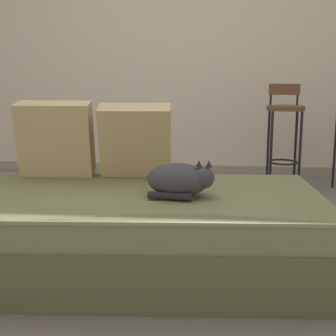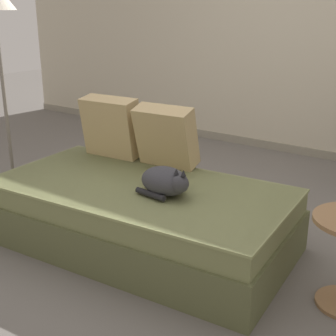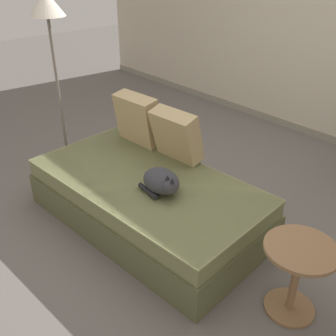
% 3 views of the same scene
% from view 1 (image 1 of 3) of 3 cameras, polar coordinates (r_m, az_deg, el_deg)
% --- Properties ---
extents(ground_plane, '(16.00, 16.00, 0.00)m').
position_cam_1_polar(ground_plane, '(2.98, -2.29, -9.18)').
color(ground_plane, '#66605B').
rests_on(ground_plane, ground).
extents(wall_back_panel, '(8.00, 0.10, 2.60)m').
position_cam_1_polar(wall_back_panel, '(5.03, 1.43, 14.21)').
color(wall_back_panel, beige).
rests_on(wall_back_panel, ground).
extents(wall_baseboard_trim, '(8.00, 0.02, 0.09)m').
position_cam_1_polar(wall_baseboard_trim, '(5.07, 1.31, -0.07)').
color(wall_baseboard_trim, gray).
rests_on(wall_baseboard_trim, ground).
extents(couch, '(2.02, 1.16, 0.43)m').
position_cam_1_polar(couch, '(2.53, -3.65, -7.69)').
color(couch, brown).
rests_on(couch, ground).
extents(throw_pillow_corner, '(0.46, 0.26, 0.46)m').
position_cam_1_polar(throw_pillow_corner, '(2.92, -13.53, 3.45)').
color(throw_pillow_corner, tan).
rests_on(throw_pillow_corner, couch).
extents(throw_pillow_middle, '(0.44, 0.29, 0.45)m').
position_cam_1_polar(throw_pillow_middle, '(2.83, -3.97, 3.39)').
color(throw_pillow_middle, tan).
rests_on(throw_pillow_middle, couch).
extents(cat, '(0.36, 0.27, 0.20)m').
position_cam_1_polar(cat, '(2.39, 1.48, -1.43)').
color(cat, '#333338').
rests_on(cat, couch).
extents(bar_stool_near_window, '(0.34, 0.34, 0.96)m').
position_cam_1_polar(bar_stool_near_window, '(4.37, 14.03, 5.38)').
color(bar_stool_near_window, black).
rests_on(bar_stool_near_window, ground).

